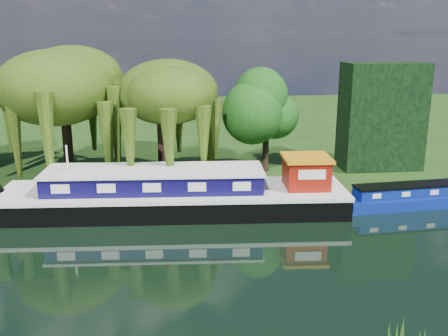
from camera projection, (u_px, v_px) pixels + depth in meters
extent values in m
plane|color=black|center=(106.00, 263.00, 23.57)|extent=(120.00, 120.00, 0.00)
cube|color=#14340E|center=(145.00, 128.00, 56.16)|extent=(120.00, 52.00, 0.45)
cube|color=black|center=(174.00, 203.00, 30.33)|extent=(20.86, 5.60, 1.38)
cube|color=silver|center=(174.00, 191.00, 30.12)|extent=(20.98, 5.70, 0.25)
cube|color=#0D0A3D|center=(154.00, 180.00, 29.89)|extent=(12.96, 3.93, 1.09)
cube|color=silver|center=(154.00, 170.00, 29.73)|extent=(13.20, 4.17, 0.14)
cube|color=maroon|center=(306.00, 173.00, 30.26)|extent=(2.65, 2.65, 1.72)
cube|color=orange|center=(307.00, 158.00, 30.01)|extent=(2.95, 2.95, 0.18)
cylinder|color=silver|center=(68.00, 168.00, 29.42)|extent=(0.11, 0.11, 2.76)
cube|color=navy|center=(413.00, 202.00, 31.26)|extent=(11.03, 2.79, 0.82)
cube|color=navy|center=(414.00, 190.00, 31.06)|extent=(7.73, 2.05, 0.68)
cube|color=black|center=(415.00, 185.00, 30.96)|extent=(7.83, 2.14, 0.09)
cube|color=silver|center=(377.00, 196.00, 29.87)|extent=(0.55, 0.09, 0.29)
cube|color=silver|center=(406.00, 194.00, 30.22)|extent=(0.55, 0.09, 0.29)
cube|color=silver|center=(434.00, 192.00, 30.56)|extent=(0.55, 0.09, 0.29)
cylinder|color=black|center=(67.00, 140.00, 36.14)|extent=(0.68, 0.68, 5.23)
ellipsoid|color=#27430E|center=(63.00, 87.00, 35.15)|extent=(7.30, 7.30, 4.72)
cylinder|color=black|center=(163.00, 150.00, 34.47)|extent=(0.64, 0.64, 4.53)
ellipsoid|color=#27430E|center=(161.00, 103.00, 33.61)|extent=(6.18, 6.18, 3.99)
cylinder|color=black|center=(266.00, 138.00, 37.09)|extent=(0.42, 0.42, 5.06)
ellipsoid|color=#134310|center=(267.00, 110.00, 36.55)|extent=(4.05, 4.05, 4.05)
cube|color=black|center=(382.00, 116.00, 37.68)|extent=(6.00, 3.00, 8.00)
cylinder|color=silver|center=(132.00, 172.00, 33.29)|extent=(0.10, 0.10, 2.20)
sphere|color=white|center=(132.00, 154.00, 32.96)|extent=(0.36, 0.36, 0.36)
cylinder|color=silver|center=(57.00, 192.00, 31.00)|extent=(0.16, 0.16, 1.00)
cylinder|color=silver|center=(170.00, 189.00, 31.67)|extent=(0.16, 0.16, 1.00)
cylinder|color=silver|center=(263.00, 186.00, 32.25)|extent=(0.16, 0.16, 1.00)
cone|color=#214713|center=(403.00, 334.00, 17.09)|extent=(1.20, 1.20, 1.10)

